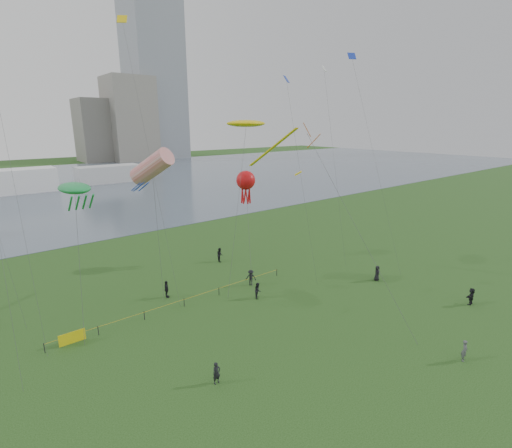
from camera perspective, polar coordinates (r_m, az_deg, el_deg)
ground_plane at (r=31.56m, az=12.04°, el=-18.02°), size 400.00×400.00×0.00m
lake at (r=119.29m, az=-28.30°, el=5.15°), size 400.00×120.00×0.08m
tower at (r=206.52m, az=-15.89°, el=26.66°), size 24.00×24.00×120.00m
building_mid at (r=190.37m, az=-18.80°, el=14.99°), size 20.00×20.00×38.00m
building_low at (r=191.68m, az=-23.32°, el=13.07°), size 16.00×18.00×28.00m
pavilion_left at (r=112.43m, az=-33.98°, el=5.40°), size 22.00×8.00×6.00m
pavilion_right at (r=120.31m, az=-21.71°, el=7.15°), size 18.00×7.00×5.00m
fence at (r=35.12m, az=-20.11°, el=-13.95°), size 24.07×0.07×1.05m
kite_flyer at (r=32.95m, az=29.42°, el=-16.59°), size 0.70×0.58×1.65m
spectator_a at (r=38.04m, az=0.29°, el=-10.17°), size 1.00×1.01×1.65m
spectator_b at (r=40.82m, az=-0.80°, el=-8.23°), size 1.28×1.27×1.77m
spectator_c at (r=39.13m, az=-13.59°, el=-9.74°), size 0.66×1.13×1.80m
spectator_d at (r=44.16m, az=18.12°, el=-7.19°), size 0.96×0.75×1.73m
spectator_e at (r=42.35m, az=30.20°, el=-9.59°), size 1.60×0.61×1.70m
spectator_f at (r=27.17m, az=-6.09°, el=-21.85°), size 0.58×0.39×1.58m
spectator_g at (r=47.77m, az=-5.59°, el=-4.72°), size 0.92×1.04×1.81m
kite_stingray at (r=40.82m, az=-1.39°, el=15.07°), size 7.96×9.94×17.49m
kite_windsock at (r=37.73m, az=-15.71°, el=8.45°), size 4.29×5.17×15.00m
kite_creature at (r=35.37m, az=-26.15°, el=4.94°), size 3.14×7.59×12.23m
kite_octopus at (r=45.98m, az=-1.59°, el=6.67°), size 6.31×9.00×11.55m
kite_delta at (r=35.32m, az=8.63°, el=12.73°), size 1.56×13.26×17.21m
small_kites at (r=38.76m, az=-12.49°, el=22.18°), size 36.76×12.62×10.84m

